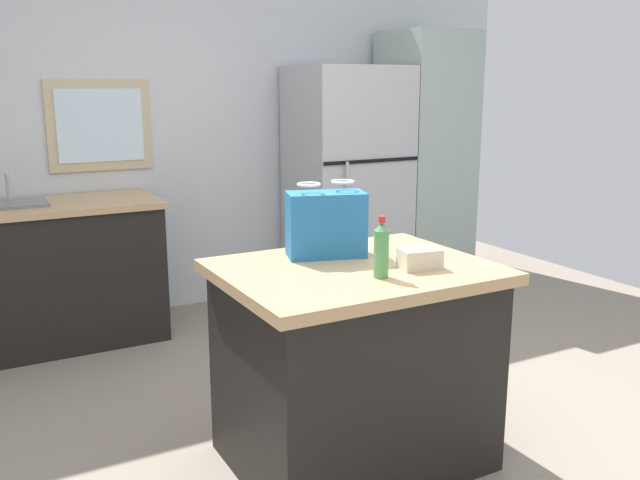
# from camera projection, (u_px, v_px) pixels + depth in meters

# --- Properties ---
(ground) EXTENTS (6.49, 6.49, 0.00)m
(ground) POSITION_uv_depth(u_px,v_px,m) (378.00, 450.00, 3.11)
(ground) COLOR gray
(back_wall) EXTENTS (5.40, 0.13, 2.74)m
(back_wall) POSITION_uv_depth(u_px,v_px,m) (188.00, 118.00, 4.94)
(back_wall) COLOR silver
(back_wall) RESTS_ON ground
(kitchen_island) EXTENTS (1.10, 0.86, 0.88)m
(kitchen_island) POSITION_uv_depth(u_px,v_px,m) (354.00, 364.00, 2.95)
(kitchen_island) COLOR black
(kitchen_island) RESTS_ON ground
(refrigerator) EXTENTS (0.80, 0.71, 1.74)m
(refrigerator) POSITION_uv_depth(u_px,v_px,m) (347.00, 184.00, 5.21)
(refrigerator) COLOR #B7B7BC
(refrigerator) RESTS_ON ground
(tall_cabinet) EXTENTS (0.60, 0.63, 2.01)m
(tall_cabinet) POSITION_uv_depth(u_px,v_px,m) (424.00, 162.00, 5.51)
(tall_cabinet) COLOR #9EB2A8
(tall_cabinet) RESTS_ON ground
(sink_counter) EXTENTS (1.33, 0.67, 1.09)m
(sink_counter) POSITION_uv_depth(u_px,v_px,m) (52.00, 272.00, 4.31)
(sink_counter) COLOR black
(sink_counter) RESTS_ON ground
(shopping_bag) EXTENTS (0.37, 0.26, 0.33)m
(shopping_bag) POSITION_uv_depth(u_px,v_px,m) (326.00, 224.00, 2.99)
(shopping_bag) COLOR #236BAD
(shopping_bag) RESTS_ON kitchen_island
(small_box) EXTENTS (0.18, 0.14, 0.08)m
(small_box) POSITION_uv_depth(u_px,v_px,m) (420.00, 259.00, 2.81)
(small_box) COLOR beige
(small_box) RESTS_ON kitchen_island
(bottle) EXTENTS (0.06, 0.06, 0.24)m
(bottle) POSITION_uv_depth(u_px,v_px,m) (381.00, 250.00, 2.67)
(bottle) COLOR #4C9956
(bottle) RESTS_ON kitchen_island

